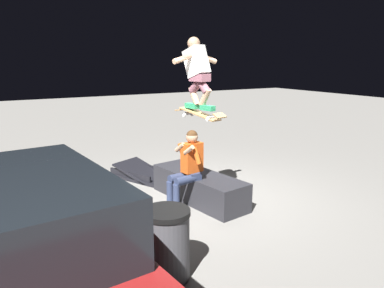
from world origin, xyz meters
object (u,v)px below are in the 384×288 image
(skateboard, at_px, (200,114))
(trash_bin, at_px, (167,244))
(skater_airborne, at_px, (197,70))
(parked_car, at_px, (8,262))
(person_sitting_on_ledge, at_px, (187,166))
(kicker_ramp, at_px, (145,175))
(ledge_box_main, at_px, (199,187))

(skateboard, bearing_deg, trash_bin, 138.59)
(skater_airborne, bearing_deg, parked_car, 121.70)
(person_sitting_on_ledge, height_order, skateboard, skateboard)
(skater_airborne, xyz_separation_m, kicker_ramp, (1.98, 0.12, -2.25))
(trash_bin, bearing_deg, person_sitting_on_ledge, -35.52)
(person_sitting_on_ledge, bearing_deg, trash_bin, 144.48)
(ledge_box_main, bearing_deg, skateboard, 149.93)
(skater_airborne, bearing_deg, ledge_box_main, -35.74)
(person_sitting_on_ledge, height_order, kicker_ramp, person_sitting_on_ledge)
(skateboard, distance_m, kicker_ramp, 2.57)
(ledge_box_main, distance_m, trash_bin, 2.48)
(skateboard, bearing_deg, ledge_box_main, -30.07)
(skateboard, distance_m, skater_airborne, 0.69)
(skateboard, bearing_deg, parked_car, 120.82)
(skateboard, bearing_deg, person_sitting_on_ledge, 39.16)
(skater_airborne, height_order, parked_car, skater_airborne)
(skater_airborne, relative_size, parked_car, 0.26)
(skater_airborne, bearing_deg, kicker_ramp, 3.35)
(skateboard, relative_size, parked_car, 0.24)
(ledge_box_main, height_order, kicker_ramp, ledge_box_main)
(skater_airborne, bearing_deg, skateboard, -168.65)
(kicker_ramp, bearing_deg, ledge_box_main, -168.56)
(skater_airborne, relative_size, kicker_ramp, 0.77)
(person_sitting_on_ledge, height_order, skater_airborne, skater_airborne)
(kicker_ramp, bearing_deg, skateboard, -176.43)
(kicker_ramp, height_order, trash_bin, trash_bin)
(ledge_box_main, distance_m, parked_car, 3.88)
(person_sitting_on_ledge, relative_size, skater_airborne, 1.19)
(parked_car, bearing_deg, skateboard, -59.18)
(person_sitting_on_ledge, distance_m, skateboard, 0.91)
(ledge_box_main, xyz_separation_m, kicker_ramp, (1.67, 0.34, -0.18))
(kicker_ramp, height_order, parked_car, parked_car)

